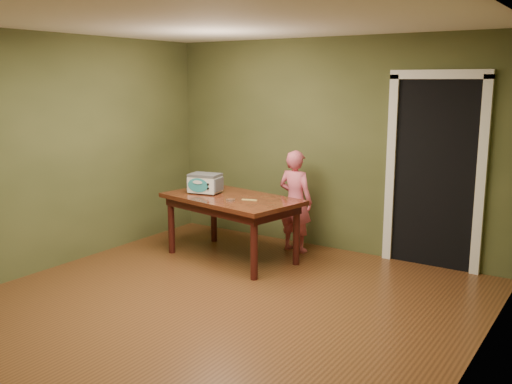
% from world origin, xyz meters
% --- Properties ---
extents(floor, '(5.00, 5.00, 0.00)m').
position_xyz_m(floor, '(0.00, 0.00, 0.00)').
color(floor, brown).
rests_on(floor, ground).
extents(room_shell, '(4.52, 5.02, 2.61)m').
position_xyz_m(room_shell, '(0.00, 0.00, 1.71)').
color(room_shell, '#50542D').
rests_on(room_shell, ground).
extents(doorway, '(1.10, 0.66, 2.25)m').
position_xyz_m(doorway, '(1.30, 2.78, 1.06)').
color(doorway, black).
rests_on(doorway, ground).
extents(dining_table, '(1.73, 1.17, 0.75)m').
position_xyz_m(dining_table, '(-0.74, 1.45, 0.65)').
color(dining_table, '#38130C').
rests_on(dining_table, floor).
extents(toy_oven, '(0.42, 0.32, 0.24)m').
position_xyz_m(toy_oven, '(-1.14, 1.45, 0.88)').
color(toy_oven, '#4C4F54').
rests_on(toy_oven, dining_table).
extents(baking_pan, '(0.10, 0.10, 0.02)m').
position_xyz_m(baking_pan, '(-0.62, 1.26, 0.76)').
color(baking_pan, silver).
rests_on(baking_pan, dining_table).
extents(spatula, '(0.18, 0.07, 0.01)m').
position_xyz_m(spatula, '(-0.46, 1.40, 0.75)').
color(spatula, '#CFC05A').
rests_on(spatula, dining_table).
extents(child, '(0.48, 0.33, 1.26)m').
position_xyz_m(child, '(-0.28, 2.14, 0.63)').
color(child, '#D0556B').
rests_on(child, floor).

